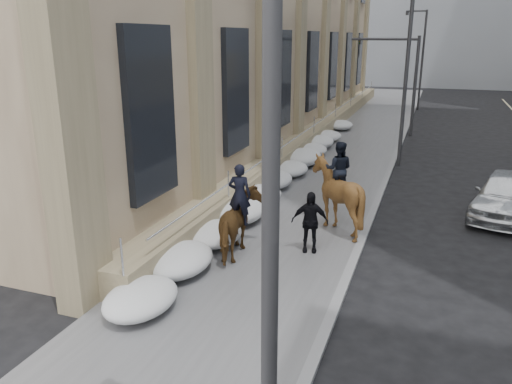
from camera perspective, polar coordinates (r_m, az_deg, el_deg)
ground at (r=12.72m, az=-2.57°, el=-10.56°), size 140.00×140.00×0.00m
sidewalk at (r=21.65m, az=7.48°, el=1.41°), size 5.00×80.00×0.12m
curb at (r=21.28m, az=14.38°, el=0.72°), size 0.24×80.00×0.12m
bg_building_far at (r=83.12m, az=13.38°, el=19.71°), size 24.00×12.00×20.00m
streetlight_near at (r=4.85m, az=-0.10°, el=0.93°), size 1.71×0.24×8.00m
streetlight_mid at (r=24.47m, az=16.47°, el=13.45°), size 1.71×0.24×8.00m
streetlight_far at (r=44.43m, az=18.32°, el=14.74°), size 1.71×0.24×8.00m
traffic_signal at (r=32.52m, az=16.19°, el=13.25°), size 4.10×0.22×6.00m
snow_bank at (r=20.12m, az=2.40°, el=1.52°), size 1.70×18.10×0.76m
mounted_horse_left at (r=13.69m, az=-1.78°, el=-3.39°), size 1.26×2.25×2.57m
mounted_horse_right at (r=15.66m, az=9.22°, el=-0.03°), size 2.01×2.22×2.79m
pedestrian at (r=14.05m, az=6.16°, el=-3.40°), size 1.10×0.66×1.76m
car_silver at (r=19.09m, az=26.69°, el=-0.28°), size 2.93×4.88×1.56m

